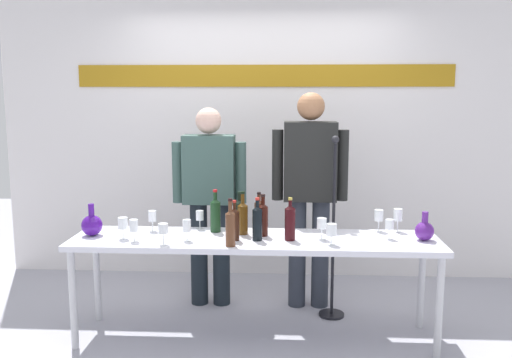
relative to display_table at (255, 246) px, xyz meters
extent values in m
plane|color=#A4A3AF|center=(0.00, 0.00, -0.68)|extent=(10.00, 10.00, 0.00)
cube|color=white|center=(0.00, 1.47, 0.82)|extent=(4.95, 0.10, 3.00)
cube|color=#AB7916|center=(0.00, 1.41, 1.22)|extent=(3.47, 0.01, 0.20)
cube|color=silver|center=(0.00, 0.00, 0.04)|extent=(2.58, 0.58, 0.04)
cylinder|color=silver|center=(-1.23, -0.24, -0.33)|extent=(0.05, 0.05, 0.70)
cylinder|color=silver|center=(1.23, -0.24, -0.33)|extent=(0.05, 0.05, 0.70)
cylinder|color=silver|center=(-1.23, 0.24, -0.33)|extent=(0.05, 0.05, 0.70)
cylinder|color=silver|center=(1.23, 0.24, -0.33)|extent=(0.05, 0.05, 0.70)
sphere|color=#46148C|center=(-1.16, 0.00, 0.13)|extent=(0.15, 0.15, 0.15)
cylinder|color=#46148C|center=(-1.16, 0.00, 0.24)|extent=(0.04, 0.04, 0.09)
sphere|color=#562083|center=(1.17, 0.00, 0.12)|extent=(0.13, 0.13, 0.13)
cylinder|color=#562083|center=(1.17, 0.00, 0.22)|extent=(0.04, 0.04, 0.08)
cylinder|color=black|center=(-0.50, 0.63, -0.25)|extent=(0.14, 0.14, 0.86)
cylinder|color=black|center=(-0.31, 0.63, -0.25)|extent=(0.14, 0.14, 0.86)
cube|color=#3A5650|center=(-0.41, 0.63, 0.46)|extent=(0.41, 0.22, 0.55)
cylinder|color=#3A5650|center=(-0.66, 0.63, 0.43)|extent=(0.09, 0.09, 0.50)
cylinder|color=#3A5650|center=(-0.15, 0.63, 0.43)|extent=(0.09, 0.09, 0.50)
sphere|color=beige|center=(-0.41, 0.63, 0.85)|extent=(0.21, 0.21, 0.21)
cylinder|color=#2C313C|center=(0.31, 0.63, -0.23)|extent=(0.14, 0.14, 0.89)
cylinder|color=#2C313C|center=(0.50, 0.63, -0.23)|extent=(0.14, 0.14, 0.89)
cube|color=black|center=(0.41, 0.63, 0.53)|extent=(0.42, 0.22, 0.63)
cylinder|color=black|center=(0.15, 0.63, 0.49)|extent=(0.09, 0.09, 0.57)
cylinder|color=black|center=(0.66, 0.63, 0.49)|extent=(0.09, 0.09, 0.57)
sphere|color=#A26D4A|center=(0.41, 0.63, 0.96)|extent=(0.22, 0.22, 0.22)
cylinder|color=black|center=(0.05, 0.06, 0.16)|extent=(0.07, 0.07, 0.21)
cone|color=black|center=(0.05, 0.06, 0.28)|extent=(0.07, 0.07, 0.03)
cylinder|color=black|center=(0.05, 0.06, 0.31)|extent=(0.03, 0.03, 0.07)
cylinder|color=black|center=(0.05, 0.06, 0.35)|extent=(0.03, 0.03, 0.02)
cylinder|color=#532C1C|center=(0.02, 0.20, 0.16)|extent=(0.07, 0.07, 0.21)
cone|color=#532C1C|center=(0.02, 0.20, 0.28)|extent=(0.07, 0.07, 0.03)
cylinder|color=#532C1C|center=(0.02, 0.20, 0.30)|extent=(0.03, 0.03, 0.06)
cylinder|color=black|center=(0.02, 0.20, 0.34)|extent=(0.03, 0.03, 0.02)
cylinder|color=black|center=(0.25, -0.04, 0.17)|extent=(0.07, 0.07, 0.22)
cone|color=black|center=(0.25, -0.04, 0.29)|extent=(0.07, 0.07, 0.03)
cylinder|color=black|center=(0.25, -0.04, 0.31)|extent=(0.02, 0.02, 0.06)
cylinder|color=gold|center=(0.25, -0.04, 0.35)|extent=(0.03, 0.03, 0.02)
cylinder|color=black|center=(-0.13, 0.21, 0.16)|extent=(0.07, 0.07, 0.21)
cone|color=black|center=(-0.13, 0.21, 0.28)|extent=(0.07, 0.07, 0.03)
cylinder|color=black|center=(-0.13, 0.21, 0.30)|extent=(0.03, 0.03, 0.07)
cylinder|color=black|center=(-0.13, 0.21, 0.34)|extent=(0.03, 0.03, 0.02)
cylinder|color=#153519|center=(-0.30, 0.16, 0.17)|extent=(0.08, 0.08, 0.22)
cone|color=#153519|center=(-0.30, 0.16, 0.29)|extent=(0.08, 0.08, 0.03)
cylinder|color=#153519|center=(-0.30, 0.16, 0.32)|extent=(0.03, 0.03, 0.08)
cylinder|color=red|center=(-0.30, 0.16, 0.36)|extent=(0.03, 0.03, 0.02)
cylinder|color=black|center=(0.02, -0.06, 0.17)|extent=(0.07, 0.07, 0.22)
cone|color=black|center=(0.02, -0.06, 0.29)|extent=(0.07, 0.07, 0.03)
cylinder|color=black|center=(0.02, -0.06, 0.31)|extent=(0.02, 0.02, 0.07)
cylinder|color=red|center=(0.02, -0.06, 0.35)|extent=(0.03, 0.03, 0.02)
cylinder|color=#53320C|center=(-0.09, 0.10, 0.16)|extent=(0.07, 0.07, 0.21)
cone|color=#53320C|center=(-0.09, 0.10, 0.28)|extent=(0.07, 0.07, 0.03)
cylinder|color=#53320C|center=(-0.09, 0.10, 0.31)|extent=(0.03, 0.03, 0.09)
cylinder|color=black|center=(-0.09, 0.10, 0.36)|extent=(0.03, 0.03, 0.02)
cylinder|color=black|center=(-0.14, -0.07, 0.16)|extent=(0.07, 0.07, 0.20)
cone|color=black|center=(-0.14, -0.07, 0.27)|extent=(0.07, 0.07, 0.03)
cylinder|color=black|center=(-0.14, -0.07, 0.29)|extent=(0.02, 0.02, 0.06)
cylinder|color=#B1271F|center=(-0.14, -0.07, 0.33)|extent=(0.03, 0.03, 0.02)
cylinder|color=#56301C|center=(-0.15, -0.22, 0.17)|extent=(0.07, 0.07, 0.22)
cone|color=#56301C|center=(-0.15, -0.22, 0.29)|extent=(0.07, 0.07, 0.03)
cylinder|color=#56301C|center=(-0.15, -0.22, 0.32)|extent=(0.03, 0.03, 0.09)
cylinder|color=black|center=(-0.15, -0.22, 0.37)|extent=(0.03, 0.03, 0.02)
cylinder|color=white|center=(-0.43, 0.24, 0.06)|extent=(0.06, 0.06, 0.00)
cylinder|color=white|center=(-0.43, 0.24, 0.09)|extent=(0.01, 0.01, 0.06)
cylinder|color=white|center=(-0.43, 0.24, 0.16)|extent=(0.06, 0.06, 0.07)
cylinder|color=white|center=(-0.60, -0.21, 0.06)|extent=(0.06, 0.06, 0.00)
cylinder|color=white|center=(-0.60, -0.21, 0.10)|extent=(0.01, 0.01, 0.08)
cylinder|color=white|center=(-0.60, -0.21, 0.17)|extent=(0.07, 0.07, 0.07)
cylinder|color=white|center=(-0.82, -0.14, 0.06)|extent=(0.06, 0.06, 0.00)
cylinder|color=white|center=(-0.82, -0.14, 0.10)|extent=(0.01, 0.01, 0.07)
cylinder|color=white|center=(-0.82, -0.14, 0.17)|extent=(0.06, 0.06, 0.08)
cylinder|color=white|center=(-0.91, -0.07, 0.06)|extent=(0.06, 0.06, 0.00)
cylinder|color=white|center=(-0.91, -0.07, 0.10)|extent=(0.01, 0.01, 0.07)
cylinder|color=white|center=(-0.91, -0.07, 0.17)|extent=(0.07, 0.07, 0.08)
cylinder|color=white|center=(-0.76, 0.15, 0.06)|extent=(0.06, 0.06, 0.00)
cylinder|color=white|center=(-0.76, 0.15, 0.10)|extent=(0.01, 0.01, 0.07)
cylinder|color=white|center=(-0.76, 0.15, 0.17)|extent=(0.06, 0.06, 0.08)
cylinder|color=white|center=(-0.46, -0.10, 0.06)|extent=(0.06, 0.06, 0.00)
cylinder|color=white|center=(-0.46, -0.10, 0.09)|extent=(0.01, 0.01, 0.06)
cylinder|color=white|center=(-0.46, -0.10, 0.17)|extent=(0.06, 0.06, 0.08)
cylinder|color=white|center=(0.52, -0.15, 0.06)|extent=(0.06, 0.06, 0.00)
cylinder|color=white|center=(0.52, -0.15, 0.09)|extent=(0.01, 0.01, 0.06)
cylinder|color=white|center=(0.52, -0.15, 0.16)|extent=(0.07, 0.07, 0.08)
cylinder|color=white|center=(0.90, 0.24, 0.06)|extent=(0.06, 0.06, 0.00)
cylinder|color=white|center=(0.90, 0.24, 0.10)|extent=(0.01, 0.01, 0.08)
cylinder|color=white|center=(0.90, 0.24, 0.18)|extent=(0.07, 0.07, 0.08)
cylinder|color=white|center=(0.46, -0.01, 0.06)|extent=(0.06, 0.06, 0.00)
cylinder|color=white|center=(0.46, -0.01, 0.10)|extent=(0.01, 0.01, 0.07)
cylinder|color=white|center=(0.46, -0.01, 0.17)|extent=(0.07, 0.07, 0.07)
cylinder|color=white|center=(0.93, 0.03, 0.06)|extent=(0.06, 0.06, 0.00)
cylinder|color=white|center=(0.93, 0.03, 0.10)|extent=(0.01, 0.01, 0.07)
cylinder|color=white|center=(0.93, 0.03, 0.16)|extent=(0.06, 0.06, 0.07)
cylinder|color=white|center=(1.03, 0.24, 0.06)|extent=(0.05, 0.05, 0.00)
cylinder|color=white|center=(1.03, 0.24, 0.10)|extent=(0.01, 0.01, 0.08)
cylinder|color=white|center=(1.03, 0.24, 0.18)|extent=(0.06, 0.06, 0.09)
cylinder|color=black|center=(0.58, 0.42, -0.67)|extent=(0.20, 0.20, 0.02)
cylinder|color=black|center=(0.58, 0.42, 0.00)|extent=(0.02, 0.02, 1.37)
sphere|color=#232328|center=(0.58, 0.42, 0.72)|extent=(0.06, 0.06, 0.06)
camera|label=1|loc=(0.22, -3.74, 1.07)|focal=38.68mm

